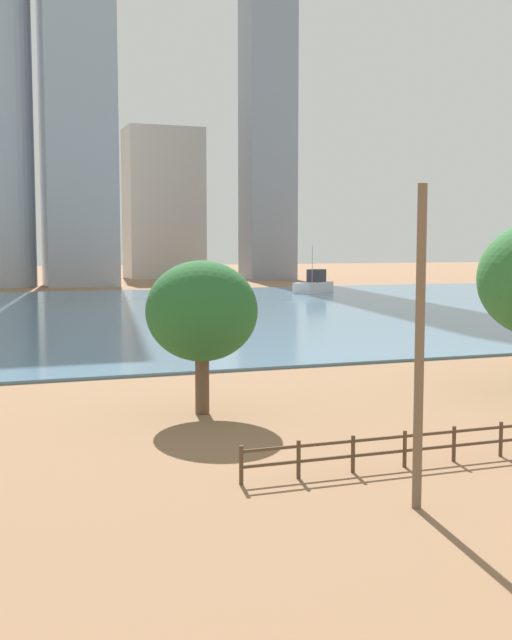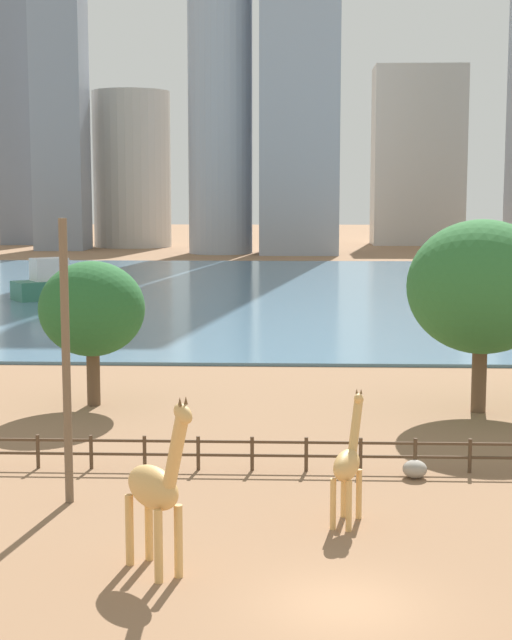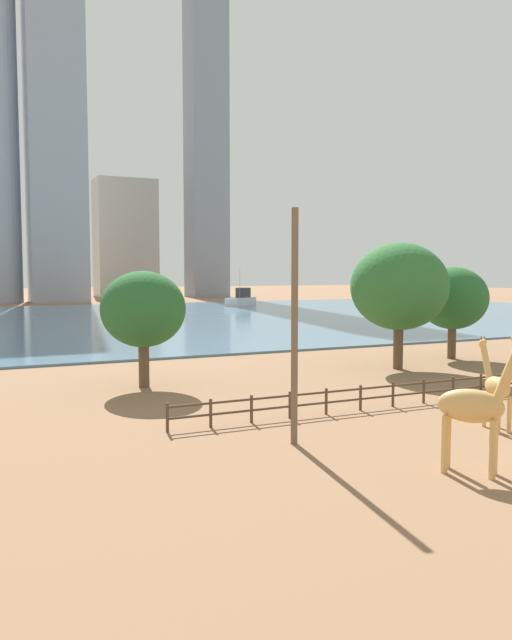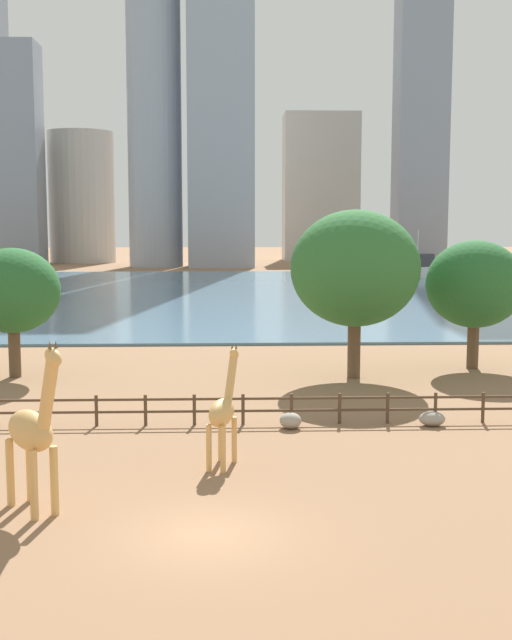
{
  "view_description": "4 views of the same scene",
  "coord_description": "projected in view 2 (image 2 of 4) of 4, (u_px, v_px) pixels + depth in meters",
  "views": [
    {
      "loc": [
        -21.37,
        -12.1,
        7.83
      ],
      "look_at": [
        -3.64,
        36.02,
        2.95
      ],
      "focal_mm": 45.0,
      "sensor_mm": 36.0,
      "label": 1
    },
    {
      "loc": [
        -1.36,
        -23.74,
        10.46
      ],
      "look_at": [
        -3.38,
        30.13,
        3.31
      ],
      "focal_mm": 55.0,
      "sensor_mm": 36.0,
      "label": 2
    },
    {
      "loc": [
        -20.92,
        -13.95,
        6.99
      ],
      "look_at": [
        0.13,
        30.77,
        3.21
      ],
      "focal_mm": 35.0,
      "sensor_mm": 36.0,
      "label": 3
    },
    {
      "loc": [
        0.54,
        -20.79,
        8.32
      ],
      "look_at": [
        2.73,
        38.15,
        1.3
      ],
      "focal_mm": 45.0,
      "sensor_mm": 36.0,
      "label": 4
    }
  ],
  "objects": [
    {
      "name": "skyline_tower_glass",
      "position": [
        418.0,
        156.0,
        188.85
      ],
      "size": [
        17.29,
        10.75,
        33.95
      ],
      "primitive_type": "cube",
      "color": "#ADA89E",
      "rests_on": "ground"
    },
    {
      "name": "utility_pole",
      "position": [
        66.0,
        363.0,
        32.48
      ],
      "size": [
        0.28,
        0.28,
        9.57
      ],
      "primitive_type": "cylinder",
      "color": "brown",
      "rests_on": "ground"
    },
    {
      "name": "tree_right_tall",
      "position": [
        92.0,
        309.0,
        47.43
      ],
      "size": [
        5.14,
        5.14,
        7.09
      ],
      "color": "brown",
      "rests_on": "ground"
    },
    {
      "name": "giraffe_tall",
      "position": [
        156.0,
        488.0,
        26.66
      ],
      "size": [
        2.45,
        2.84,
        5.2
      ],
      "rotation": [
        0.0,
        0.0,
        5.39
      ],
      "color": "tan",
      "rests_on": "ground"
    },
    {
      "name": "skyline_block_left",
      "position": [
        61.0,
        120.0,
        171.46
      ],
      "size": [
        8.65,
        8.79,
        45.35
      ],
      "primitive_type": "cube",
      "color": "gray",
      "rests_on": "ground"
    },
    {
      "name": "giraffe_companion",
      "position": [
        348.0,
        464.0,
        30.82
      ],
      "size": [
        1.31,
        2.72,
        4.08
      ],
      "rotation": [
        0.0,
        0.0,
        1.26
      ],
      "color": "tan",
      "rests_on": "ground"
    },
    {
      "name": "ground_plane",
      "position": [
        305.0,
        290.0,
        104.09
      ],
      "size": [
        400.0,
        400.0,
        0.0
      ],
      "primitive_type": "plane",
      "color": "#8C6647"
    },
    {
      "name": "boulder_by_pole",
      "position": [
        415.0,
        469.0,
        35.84
      ],
      "size": [
        0.9,
        0.88,
        0.66
      ],
      "primitive_type": "ellipsoid",
      "color": "gray",
      "rests_on": "ground"
    },
    {
      "name": "harbor_water",
      "position": [
        306.0,
        292.0,
        101.11
      ],
      "size": [
        180.0,
        86.0,
        0.2
      ],
      "primitive_type": "cube",
      "color": "slate",
      "rests_on": "ground"
    },
    {
      "name": "enclosure_fence",
      "position": [
        318.0,
        452.0,
        36.64
      ],
      "size": [
        26.12,
        0.14,
        1.3
      ],
      "color": "#4C3826",
      "rests_on": "ground"
    },
    {
      "name": "skyline_tower_needle",
      "position": [
        132.0,
        170.0,
        181.89
      ],
      "size": [
        14.37,
        14.37,
        28.54
      ],
      "primitive_type": "cylinder",
      "color": "#ADA89E",
      "rests_on": "ground"
    },
    {
      "name": "tree_center_broad",
      "position": [
        482.0,
        287.0,
        45.79
      ],
      "size": [
        7.0,
        7.0,
        9.14
      ],
      "color": "brown",
      "rests_on": "ground"
    },
    {
      "name": "boat_ferry",
      "position": [
        58.0,
        285.0,
        93.53
      ],
      "size": [
        9.09,
        7.76,
        3.91
      ],
      "rotation": [
        0.0,
        0.0,
        0.62
      ],
      "color": "#337259",
      "rests_on": "harbor_water"
    },
    {
      "name": "skyline_block_central",
      "position": [
        21.0,
        5.0,
        187.71
      ],
      "size": [
        8.0,
        10.43,
        91.53
      ],
      "primitive_type": "cube",
      "color": "slate",
      "rests_on": "ground"
    }
  ]
}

